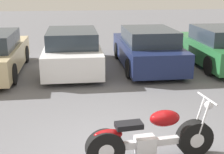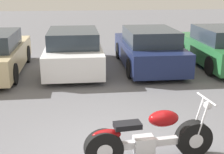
% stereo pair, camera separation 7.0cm
% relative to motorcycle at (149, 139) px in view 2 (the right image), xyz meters
% --- Properties ---
extents(motorcycle, '(2.24, 0.64, 1.05)m').
position_rel_motorcycle_xyz_m(motorcycle, '(0.00, 0.00, 0.00)').
color(motorcycle, black).
rests_on(motorcycle, ground_plane).
extents(parked_car_white, '(1.92, 4.35, 1.40)m').
position_rel_motorcycle_xyz_m(parked_car_white, '(-1.26, 6.07, 0.25)').
color(parked_car_white, white).
rests_on(parked_car_white, ground_plane).
extents(parked_car_navy, '(1.92, 4.35, 1.40)m').
position_rel_motorcycle_xyz_m(parked_car_navy, '(1.38, 6.05, 0.25)').
color(parked_car_navy, '#19234C').
rests_on(parked_car_navy, ground_plane).
extents(parked_car_green, '(1.92, 4.35, 1.40)m').
position_rel_motorcycle_xyz_m(parked_car_green, '(4.02, 6.03, 0.25)').
color(parked_car_green, '#286B38').
rests_on(parked_car_green, ground_plane).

